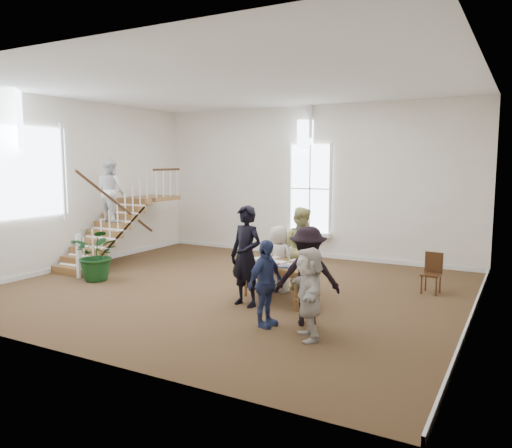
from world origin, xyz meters
The scene contains 12 objects.
ground centered at (0.00, 0.00, 0.00)m, with size 10.00×10.00×0.00m, color #482E1C.
room_shell centered at (0.00, 4.39, 0.40)m, with size 10.49×10.00×10.00m.
staircase centered at (-4.34, 0.75, 1.62)m, with size 1.10×4.10×2.92m.
library_table centered at (1.37, -0.37, 0.70)m, with size 1.86×1.34×0.85m.
police_officer centered at (0.92, -1.01, 1.00)m, with size 0.73×0.48×2.00m, color black.
elderly_woman centered at (1.02, 0.24, 0.74)m, with size 0.72×0.47×1.47m, color beige.
person_yellow centered at (1.32, 0.74, 0.93)m, with size 0.90×0.70×1.85m, color #C8C47D.
woman_cluster_a centered at (1.85, -1.96, 0.76)m, with size 0.89×0.37×1.53m, color navy.
woman_cluster_b centered at (2.45, -1.51, 0.87)m, with size 1.13×0.65×1.75m, color black.
woman_cluster_c centered at (2.75, -2.16, 0.75)m, with size 1.39×0.44×1.50m, color beige.
floor_plant centered at (-3.26, -0.90, 0.64)m, with size 1.16×1.01×1.29m, color #133E17.
side_chair centered at (4.01, 1.78, 0.49)m, with size 0.42×0.42×0.89m.
Camera 1 is at (5.75, -9.42, 2.86)m, focal length 35.00 mm.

